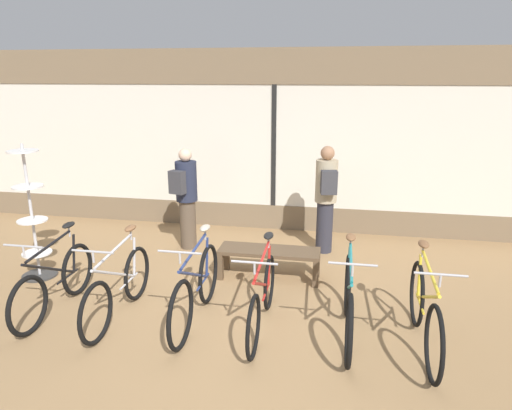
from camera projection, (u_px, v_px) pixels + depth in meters
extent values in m
plane|color=#99754C|center=(231.00, 321.00, 5.31)|extent=(24.00, 24.00, 0.00)
cube|color=#7A664C|center=(273.00, 217.00, 8.45)|extent=(12.00, 0.08, 0.45)
cube|color=silver|center=(274.00, 147.00, 8.09)|extent=(12.00, 0.04, 2.15)
cube|color=#7A664C|center=(275.00, 66.00, 7.72)|extent=(12.00, 0.08, 0.60)
cube|color=black|center=(274.00, 147.00, 8.07)|extent=(0.08, 0.02, 2.15)
torus|color=black|center=(78.00, 269.00, 5.89)|extent=(0.05, 0.67, 0.67)
torus|color=black|center=(28.00, 306.00, 4.96)|extent=(0.05, 0.67, 0.67)
cylinder|color=black|center=(50.00, 269.00, 5.32)|extent=(0.03, 0.92, 0.51)
cylinder|color=black|center=(74.00, 253.00, 5.79)|extent=(0.03, 0.11, 0.49)
cylinder|color=black|center=(49.00, 246.00, 5.28)|extent=(0.03, 0.85, 0.10)
cylinder|color=black|center=(68.00, 276.00, 5.68)|extent=(0.03, 0.44, 0.03)
cylinder|color=#B2B2B7|center=(69.00, 231.00, 5.67)|extent=(0.02, 0.02, 0.14)
ellipsoid|color=black|center=(69.00, 225.00, 5.64)|extent=(0.11, 0.22, 0.06)
cylinder|color=#B2B2B7|center=(24.00, 251.00, 4.85)|extent=(0.02, 0.02, 0.12)
cylinder|color=#ADADB2|center=(23.00, 246.00, 4.84)|extent=(0.46, 0.02, 0.02)
torus|color=black|center=(137.00, 273.00, 5.77)|extent=(0.05, 0.68, 0.68)
torus|color=black|center=(96.00, 313.00, 4.81)|extent=(0.05, 0.68, 0.68)
cylinder|color=#BCBCC1|center=(115.00, 274.00, 5.18)|extent=(0.03, 0.95, 0.51)
cylinder|color=#BCBCC1|center=(134.00, 257.00, 5.66)|extent=(0.03, 0.11, 0.49)
cylinder|color=#BCBCC1|center=(114.00, 250.00, 5.14)|extent=(0.03, 0.88, 0.10)
cylinder|color=#BCBCC1|center=(129.00, 281.00, 5.55)|extent=(0.03, 0.46, 0.03)
cylinder|color=#B2B2B7|center=(131.00, 234.00, 5.54)|extent=(0.02, 0.02, 0.14)
ellipsoid|color=brown|center=(130.00, 228.00, 5.52)|extent=(0.11, 0.22, 0.06)
cylinder|color=#B2B2B7|center=(93.00, 257.00, 4.70)|extent=(0.02, 0.02, 0.12)
cylinder|color=#ADADB2|center=(93.00, 252.00, 4.68)|extent=(0.46, 0.02, 0.02)
torus|color=black|center=(208.00, 274.00, 5.68)|extent=(0.05, 0.74, 0.74)
torus|color=black|center=(181.00, 315.00, 4.71)|extent=(0.05, 0.74, 0.74)
cylinder|color=navy|center=(194.00, 275.00, 5.09)|extent=(0.03, 0.96, 0.51)
cylinder|color=navy|center=(207.00, 257.00, 5.58)|extent=(0.03, 0.11, 0.49)
cylinder|color=navy|center=(194.00, 251.00, 5.04)|extent=(0.03, 0.89, 0.10)
cylinder|color=navy|center=(203.00, 282.00, 5.46)|extent=(0.03, 0.46, 0.03)
cylinder|color=#B2B2B7|center=(205.00, 234.00, 5.45)|extent=(0.02, 0.02, 0.14)
ellipsoid|color=#B2A893|center=(205.00, 228.00, 5.43)|extent=(0.11, 0.22, 0.06)
cylinder|color=#B2B2B7|center=(180.00, 258.00, 4.59)|extent=(0.02, 0.02, 0.12)
cylinder|color=#ADADB2|center=(180.00, 252.00, 4.58)|extent=(0.46, 0.02, 0.02)
torus|color=black|center=(269.00, 282.00, 5.53)|extent=(0.04, 0.66, 0.66)
torus|color=black|center=(253.00, 327.00, 4.55)|extent=(0.04, 0.66, 0.66)
cylinder|color=red|center=(262.00, 284.00, 4.94)|extent=(0.03, 0.97, 0.51)
cylinder|color=red|center=(269.00, 265.00, 5.43)|extent=(0.03, 0.11, 0.49)
cylinder|color=red|center=(262.00, 260.00, 4.89)|extent=(0.03, 0.90, 0.10)
cylinder|color=red|center=(266.00, 291.00, 5.31)|extent=(0.03, 0.47, 0.03)
cylinder|color=#B2B2B7|center=(269.00, 242.00, 5.31)|extent=(0.02, 0.02, 0.14)
ellipsoid|color=black|center=(269.00, 236.00, 5.28)|extent=(0.11, 0.22, 0.06)
cylinder|color=#B2B2B7|center=(254.00, 268.00, 4.44)|extent=(0.02, 0.02, 0.12)
cylinder|color=#ADADB2|center=(254.00, 263.00, 4.42)|extent=(0.46, 0.02, 0.02)
torus|color=black|center=(348.00, 285.00, 5.38)|extent=(0.05, 0.73, 0.73)
torus|color=black|center=(349.00, 330.00, 4.43)|extent=(0.05, 0.73, 0.73)
cylinder|color=#1E7A7F|center=(350.00, 287.00, 4.80)|extent=(0.03, 0.94, 0.51)
cylinder|color=#1E7A7F|center=(349.00, 268.00, 5.28)|extent=(0.03, 0.11, 0.49)
cylinder|color=#1E7A7F|center=(351.00, 262.00, 4.75)|extent=(0.03, 0.87, 0.10)
cylinder|color=#1E7A7F|center=(348.00, 294.00, 5.17)|extent=(0.03, 0.46, 0.03)
cylinder|color=#B2B2B7|center=(350.00, 244.00, 5.16)|extent=(0.02, 0.02, 0.14)
ellipsoid|color=brown|center=(351.00, 237.00, 5.13)|extent=(0.11, 0.22, 0.06)
cylinder|color=#B2B2B7|center=(352.00, 270.00, 4.32)|extent=(0.02, 0.02, 0.12)
cylinder|color=#ADADB2|center=(353.00, 264.00, 4.30)|extent=(0.46, 0.02, 0.02)
torus|color=black|center=(417.00, 294.00, 5.16)|extent=(0.04, 0.74, 0.74)
torus|color=black|center=(434.00, 344.00, 4.19)|extent=(0.04, 0.74, 0.74)
cylinder|color=gold|center=(428.00, 297.00, 4.57)|extent=(0.03, 0.96, 0.51)
cylinder|color=gold|center=(419.00, 276.00, 5.06)|extent=(0.03, 0.11, 0.49)
cylinder|color=gold|center=(430.00, 270.00, 4.52)|extent=(0.03, 0.88, 0.10)
cylinder|color=gold|center=(420.00, 303.00, 4.94)|extent=(0.03, 0.46, 0.03)
cylinder|color=#B2B2B7|center=(423.00, 251.00, 4.93)|extent=(0.02, 0.02, 0.14)
ellipsoid|color=brown|center=(424.00, 244.00, 4.91)|extent=(0.11, 0.22, 0.06)
cylinder|color=#B2B2B7|center=(440.00, 281.00, 4.08)|extent=(0.02, 0.02, 0.12)
cylinder|color=#ADADB2|center=(441.00, 275.00, 4.06)|extent=(0.46, 0.02, 0.02)
cylinder|color=#333333|center=(40.00, 275.00, 6.49)|extent=(0.48, 0.48, 0.03)
cylinder|color=silver|center=(31.00, 212.00, 6.23)|extent=(0.04, 0.04, 1.89)
cylinder|color=white|center=(37.00, 253.00, 6.40)|extent=(0.40, 0.40, 0.02)
cylinder|color=white|center=(32.00, 220.00, 6.26)|extent=(0.40, 0.40, 0.02)
cylinder|color=white|center=(28.00, 186.00, 6.13)|extent=(0.40, 0.40, 0.02)
cylinder|color=white|center=(23.00, 151.00, 6.00)|extent=(0.40, 0.40, 0.02)
cube|color=brown|center=(269.00, 251.00, 6.33)|extent=(1.40, 0.44, 0.05)
cube|color=brown|center=(220.00, 267.00, 6.33)|extent=(0.08, 0.08, 0.37)
cube|color=brown|center=(316.00, 274.00, 6.11)|extent=(0.08, 0.08, 0.37)
cube|color=brown|center=(226.00, 257.00, 6.67)|extent=(0.08, 0.08, 0.37)
cube|color=brown|center=(317.00, 263.00, 6.45)|extent=(0.08, 0.08, 0.37)
cylinder|color=brown|center=(188.00, 224.00, 7.46)|extent=(0.32, 0.32, 0.80)
cylinder|color=#23283D|center=(186.00, 181.00, 7.26)|extent=(0.42, 0.42, 0.64)
sphere|color=beige|center=(185.00, 155.00, 7.15)|extent=(0.21, 0.21, 0.21)
cube|color=#38383D|center=(177.00, 182.00, 7.05)|extent=(0.27, 0.20, 0.36)
cylinder|color=#2D2D38|center=(324.00, 227.00, 7.29)|extent=(0.30, 0.30, 0.84)
cylinder|color=tan|center=(326.00, 181.00, 7.08)|extent=(0.40, 0.40, 0.66)
sphere|color=#9E7051|center=(328.00, 153.00, 6.96)|extent=(0.22, 0.22, 0.22)
cube|color=#38383D|center=(329.00, 182.00, 6.84)|extent=(0.26, 0.18, 0.36)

